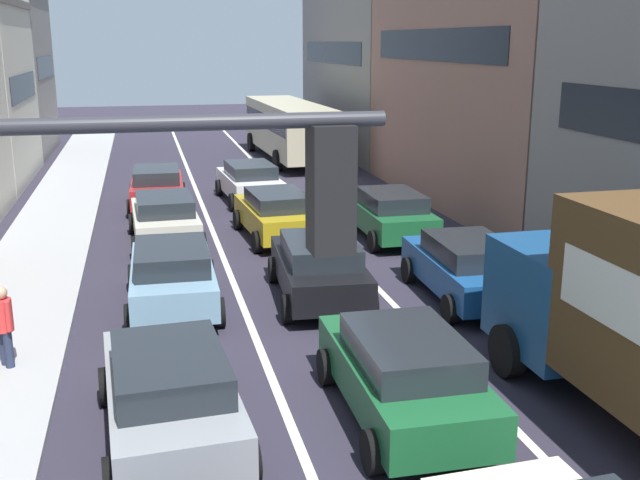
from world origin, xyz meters
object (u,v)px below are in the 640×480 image
at_px(sedan_left_lane_fifth, 157,186).
at_px(wagon_right_lane_far, 390,213).
at_px(traffic_light_pole, 39,378).
at_px(sedan_left_lane_fourth, 165,218).
at_px(wagon_left_lane_second, 170,392).
at_px(sedan_left_lane_third, 172,274).
at_px(bus_mid_queue_primary, 288,126).
at_px(sedan_right_lane_behind_truck, 467,267).
at_px(sedan_centre_lane_second, 404,373).
at_px(coupe_centre_lane_fourth, 277,213).
at_px(sedan_centre_lane_fifth, 250,181).
at_px(hatchback_centre_lane_third, 319,267).
at_px(pedestrian_near_kerb, 4,324).

xyz_separation_m(sedan_left_lane_fifth, wagon_right_lane_far, (6.80, -6.13, 0.00)).
relative_size(traffic_light_pole, sedan_left_lane_fourth, 1.26).
distance_m(traffic_light_pole, sedan_left_lane_fourth, 17.99).
distance_m(wagon_left_lane_second, sedan_left_lane_third, 6.02).
bearing_deg(bus_mid_queue_primary, wagon_left_lane_second, 163.55).
bearing_deg(sedan_left_lane_fourth, sedan_left_lane_fifth, -0.89).
xyz_separation_m(sedan_right_lane_behind_truck, bus_mid_queue_primary, (0.04, 22.09, 0.96)).
xyz_separation_m(sedan_centre_lane_second, sedan_left_lane_fourth, (-3.31, 11.93, 0.00)).
bearing_deg(coupe_centre_lane_fourth, sedan_centre_lane_fifth, -3.47).
bearing_deg(wagon_right_lane_far, sedan_left_lane_fourth, 82.52).
distance_m(sedan_left_lane_third, coupe_centre_lane_fourth, 6.55).
xyz_separation_m(wagon_left_lane_second, bus_mid_queue_primary, (7.05, 27.13, 0.96)).
bearing_deg(sedan_left_lane_fifth, sedan_centre_lane_second, -167.19).
relative_size(hatchback_centre_lane_third, sedan_left_lane_third, 1.02).
distance_m(hatchback_centre_lane_third, sedan_left_lane_third, 3.36).
xyz_separation_m(sedan_left_lane_third, pedestrian_near_kerb, (-3.11, -2.86, 0.15)).
bearing_deg(sedan_centre_lane_second, wagon_right_lane_far, -16.49).
bearing_deg(wagon_left_lane_second, sedan_left_lane_fifth, -4.31).
xyz_separation_m(wagon_left_lane_second, sedan_left_lane_third, (0.30, 6.01, 0.00)).
height_order(wagon_left_lane_second, sedan_left_lane_fifth, same).
height_order(sedan_centre_lane_second, sedan_left_lane_fourth, same).
relative_size(sedan_left_lane_fourth, wagon_right_lane_far, 1.01).
xyz_separation_m(wagon_left_lane_second, wagon_right_lane_far, (7.05, 10.84, 0.00)).
height_order(sedan_centre_lane_second, hatchback_centre_lane_third, same).
height_order(coupe_centre_lane_fourth, sedan_centre_lane_fifth, same).
distance_m(wagon_left_lane_second, sedan_right_lane_behind_truck, 8.63).
distance_m(wagon_right_lane_far, pedestrian_near_kerb, 12.50).
relative_size(wagon_left_lane_second, pedestrian_near_kerb, 2.65).
bearing_deg(sedan_right_lane_behind_truck, sedan_centre_lane_fifth, 17.35).
height_order(sedan_left_lane_third, sedan_centre_lane_fifth, same).
distance_m(sedan_left_lane_third, sedan_centre_lane_fifth, 11.75).
distance_m(wagon_left_lane_second, wagon_right_lane_far, 12.93).
bearing_deg(sedan_left_lane_fifth, sedan_right_lane_behind_truck, -148.87).
relative_size(traffic_light_pole, sedan_left_lane_third, 1.27).
xyz_separation_m(sedan_left_lane_third, bus_mid_queue_primary, (6.75, 21.12, 0.96)).
height_order(hatchback_centre_lane_third, sedan_left_lane_third, same).
xyz_separation_m(traffic_light_pole, sedan_left_lane_fourth, (1.25, 17.69, -3.02)).
distance_m(sedan_centre_lane_second, wagon_left_lane_second, 3.65).
bearing_deg(wagon_right_lane_far, sedan_centre_lane_fifth, 28.22).
relative_size(wagon_left_lane_second, bus_mid_queue_primary, 0.42).
bearing_deg(sedan_left_lane_third, sedan_right_lane_behind_truck, -97.25).
xyz_separation_m(sedan_centre_lane_fifth, wagon_right_lane_far, (3.39, -6.43, 0.00)).
relative_size(sedan_left_lane_fifth, bus_mid_queue_primary, 0.41).
bearing_deg(traffic_light_pole, sedan_left_lane_fourth, 85.97).
bearing_deg(sedan_left_lane_fourth, wagon_right_lane_far, -99.83).
bearing_deg(hatchback_centre_lane_third, wagon_left_lane_second, 151.70).
distance_m(hatchback_centre_lane_third, sedan_left_lane_fourth, 6.83).
bearing_deg(sedan_left_lane_third, sedan_centre_lane_fifth, -15.61).
bearing_deg(sedan_right_lane_behind_truck, traffic_light_pole, 146.18).
bearing_deg(sedan_left_lane_third, traffic_light_pole, 175.22).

